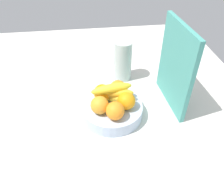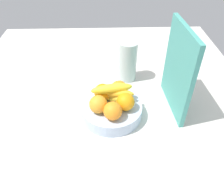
# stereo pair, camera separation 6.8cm
# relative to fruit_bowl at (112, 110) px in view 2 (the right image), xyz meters

# --- Properties ---
(ground_plane) EXTENTS (1.80, 1.40, 0.03)m
(ground_plane) POSITION_rel_fruit_bowl_xyz_m (-0.01, -0.02, -0.04)
(ground_plane) COLOR beige
(fruit_bowl) EXTENTS (0.25, 0.25, 0.05)m
(fruit_bowl) POSITION_rel_fruit_bowl_xyz_m (0.00, 0.00, 0.00)
(fruit_bowl) COLOR #AEC1DB
(fruit_bowl) RESTS_ON ground_plane
(orange_front_left) EXTENTS (0.07, 0.07, 0.07)m
(orange_front_left) POSITION_rel_fruit_bowl_xyz_m (0.07, 0.00, 0.06)
(orange_front_left) COLOR orange
(orange_front_left) RESTS_ON fruit_bowl
(orange_front_right) EXTENTS (0.07, 0.07, 0.07)m
(orange_front_right) POSITION_rel_fruit_bowl_xyz_m (0.02, 0.05, 0.06)
(orange_front_right) COLOR orange
(orange_front_right) RESTS_ON fruit_bowl
(orange_center) EXTENTS (0.07, 0.07, 0.07)m
(orange_center) POSITION_rel_fruit_bowl_xyz_m (-0.06, 0.03, 0.06)
(orange_center) COLOR orange
(orange_center) RESTS_ON fruit_bowl
(orange_back_left) EXTENTS (0.07, 0.07, 0.07)m
(orange_back_left) POSITION_rel_fruit_bowl_xyz_m (-0.04, -0.03, 0.06)
(orange_back_left) COLOR orange
(orange_back_left) RESTS_ON fruit_bowl
(orange_back_right) EXTENTS (0.07, 0.07, 0.07)m
(orange_back_right) POSITION_rel_fruit_bowl_xyz_m (0.03, -0.05, 0.06)
(orange_back_right) COLOR orange
(orange_back_right) RESTS_ON fruit_bowl
(banana_bunch) EXTENTS (0.12, 0.18, 0.08)m
(banana_bunch) POSITION_rel_fruit_bowl_xyz_m (-0.03, 0.01, 0.07)
(banana_bunch) COLOR yellow
(banana_bunch) RESTS_ON fruit_bowl
(cutting_board) EXTENTS (0.28, 0.04, 0.36)m
(cutting_board) POSITION_rel_fruit_bowl_xyz_m (-0.06, 0.27, 0.15)
(cutting_board) COLOR teal
(cutting_board) RESTS_ON ground_plane
(thermos_tumbler) EXTENTS (0.09, 0.09, 0.20)m
(thermos_tumbler) POSITION_rel_fruit_bowl_xyz_m (-0.27, 0.09, 0.07)
(thermos_tumbler) COLOR #AEBCB6
(thermos_tumbler) RESTS_ON ground_plane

